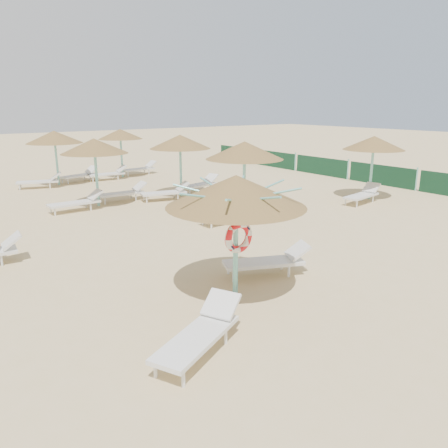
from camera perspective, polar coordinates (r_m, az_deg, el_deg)
ground at (r=9.68m, az=0.89°, el=-8.75°), size 120.00×120.00×0.00m
main_palapa at (r=8.85m, az=1.58°, el=4.23°), size 2.89×2.89×2.59m
lounger_main_a at (r=7.36m, az=-3.04°, el=-13.97°), size 2.08×1.44×0.73m
lounger_main_b at (r=10.49m, az=5.91°, el=-4.78°), size 2.12×1.37×0.74m
palapa_field at (r=18.11m, az=-15.99°, el=9.53°), size 19.73×14.17×2.72m
windbreak_fence at (r=25.97m, az=12.64°, el=7.37°), size 0.08×19.84×1.10m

